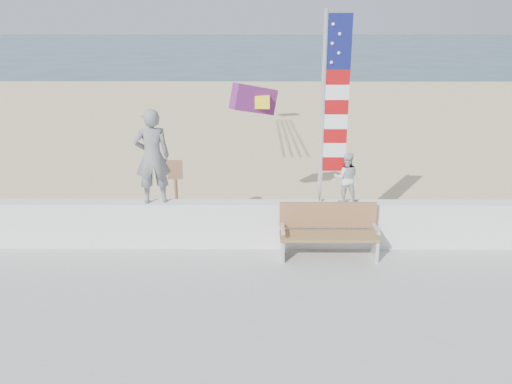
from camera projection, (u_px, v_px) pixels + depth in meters
ground at (243, 306)px, 8.75m from camera, size 220.00×220.00×0.00m
sand at (251, 160)px, 17.27m from camera, size 90.00×40.00×0.08m
seawall at (246, 224)px, 10.44m from camera, size 30.00×0.35×0.90m
adult at (152, 156)px, 10.03m from camera, size 0.74×0.57×1.79m
child at (346, 178)px, 10.14m from camera, size 0.49×0.40×0.97m
bench at (328, 230)px, 9.99m from camera, size 1.80×0.57×1.00m
flag at (330, 102)px, 9.69m from camera, size 0.50×0.08×3.50m
parafoil_kite at (255, 100)px, 11.57m from camera, size 1.07×0.78×0.74m
sign at (176, 187)px, 11.64m from camera, size 0.32×0.07×1.46m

